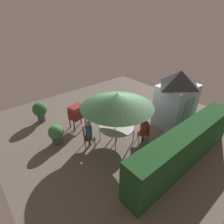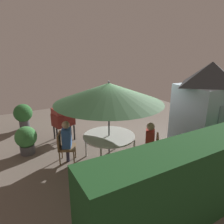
{
  "view_description": "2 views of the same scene",
  "coord_description": "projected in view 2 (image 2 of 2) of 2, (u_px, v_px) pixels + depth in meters",
  "views": [
    {
      "loc": [
        5.3,
        5.69,
        5.19
      ],
      "look_at": [
        0.74,
        0.31,
        1.17
      ],
      "focal_mm": 29.15,
      "sensor_mm": 36.0,
      "label": 1
    },
    {
      "loc": [
        3.5,
        5.62,
        3.19
      ],
      "look_at": [
        0.49,
        0.22,
        1.25
      ],
      "focal_mm": 32.52,
      "sensor_mm": 36.0,
      "label": 2
    }
  ],
  "objects": [
    {
      "name": "ground_plane",
      "position": [
        121.0,
        142.0,
        7.27
      ],
      "size": [
        11.0,
        11.0,
        0.0
      ],
      "primitive_type": "plane",
      "color": "#6B6056"
    },
    {
      "name": "garden_shed",
      "position": [
        207.0,
        106.0,
        6.42
      ],
      "size": [
        1.92,
        1.49,
        2.82
      ],
      "color": "#9EBCD1",
      "rests_on": "ground"
    },
    {
      "name": "bbq_grill",
      "position": [
        63.0,
        117.0,
        7.22
      ],
      "size": [
        0.8,
        0.66,
        1.2
      ],
      "color": "maroon",
      "rests_on": "ground"
    },
    {
      "name": "patio_umbrella",
      "position": [
        109.0,
        93.0,
        5.47
      ],
      "size": [
        2.99,
        2.99,
        2.38
      ],
      "color": "#4C4C51",
      "rests_on": "ground"
    },
    {
      "name": "person_in_blue",
      "position": [
        67.0,
        137.0,
        5.76
      ],
      "size": [
        0.36,
        0.41,
        1.26
      ],
      "color": "#3866B2",
      "rests_on": "ground"
    },
    {
      "name": "potted_plant_by_grill",
      "position": [
        26.0,
        139.0,
        6.31
      ],
      "size": [
        0.66,
        0.66,
        0.9
      ],
      "color": "#4C4C51",
      "rests_on": "ground"
    },
    {
      "name": "patio_table",
      "position": [
        109.0,
        137.0,
        5.86
      ],
      "size": [
        1.5,
        1.5,
        0.79
      ],
      "color": "white",
      "rests_on": "ground"
    },
    {
      "name": "hedge_backdrop",
      "position": [
        212.0,
        172.0,
        4.11
      ],
      "size": [
        5.65,
        0.8,
        1.6
      ],
      "color": "#1E4C23",
      "rests_on": "ground"
    },
    {
      "name": "chair_far_side",
      "position": [
        64.0,
        145.0,
        5.84
      ],
      "size": [
        0.62,
        0.61,
        0.9
      ],
      "color": "olive",
      "rests_on": "ground"
    },
    {
      "name": "potted_plant_by_shed",
      "position": [
        23.0,
        115.0,
        8.21
      ],
      "size": [
        0.73,
        0.73,
        1.06
      ],
      "color": "#4C4C51",
      "rests_on": "ground"
    },
    {
      "name": "person_in_red",
      "position": [
        150.0,
        139.0,
        5.65
      ],
      "size": [
        0.4,
        0.41,
        1.26
      ],
      "color": "#CC3D33",
      "rests_on": "ground"
    },
    {
      "name": "chair_near_shed",
      "position": [
        152.0,
        148.0,
        5.71
      ],
      "size": [
        0.65,
        0.65,
        0.9
      ],
      "color": "olive",
      "rests_on": "ground"
    }
  ]
}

